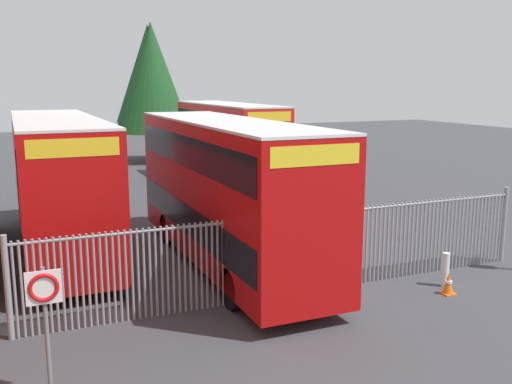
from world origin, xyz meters
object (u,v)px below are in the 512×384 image
Objects in this scene: traffic_cone_by_gate at (448,284)px; speed_limit_sign_post at (45,302)px; bollard_near_left at (262,298)px; bollard_center_front at (445,270)px; double_decker_bus_behind_fence_left at (59,179)px; double_decker_bus_near_gate at (227,187)px; double_decker_bus_behind_fence_right at (228,141)px.

speed_limit_sign_post reaches higher than traffic_cone_by_gate.
bollard_near_left is 5.47m from bollard_center_front.
bollard_near_left is at bearing -63.01° from double_decker_bus_behind_fence_left.
double_decker_bus_behind_fence_left reaches higher than speed_limit_sign_post.
double_decker_bus_near_gate reaches higher than speed_limit_sign_post.
traffic_cone_by_gate is at bearing -46.15° from double_decker_bus_near_gate.
traffic_cone_by_gate is at bearing -123.42° from bollard_center_front.
double_decker_bus_behind_fence_right reaches higher than bollard_near_left.
bollard_near_left is 0.40× the size of speed_limit_sign_post.
double_decker_bus_behind_fence_left reaches higher than bollard_near_left.
double_decker_bus_behind_fence_right is 21.61m from speed_limit_sign_post.
bollard_center_front is 1.61× the size of traffic_cone_by_gate.
double_decker_bus_behind_fence_right is (4.91, 13.07, 0.00)m from double_decker_bus_near_gate.
double_decker_bus_near_gate is at bearing 139.23° from bollard_center_front.
double_decker_bus_behind_fence_right is 11.38× the size of bollard_center_front.
speed_limit_sign_post is (-10.33, -1.69, 1.30)m from bollard_center_front.
double_decker_bus_behind_fence_left and double_decker_bus_behind_fence_right have the same top height.
double_decker_bus_behind_fence_right is 17.33m from bollard_center_front.
double_decker_bus_behind_fence_left is 13.43m from double_decker_bus_behind_fence_right.
double_decker_bus_behind_fence_right is 18.32× the size of traffic_cone_by_gate.
bollard_near_left is at bearing 179.33° from bollard_center_front.
double_decker_bus_near_gate is 4.57m from bollard_near_left.
double_decker_bus_near_gate is 13.96m from double_decker_bus_behind_fence_right.
double_decker_bus_behind_fence_right is (9.43, 9.56, 0.00)m from double_decker_bus_behind_fence_left.
bollard_near_left reaches higher than traffic_cone_by_gate.
double_decker_bus_behind_fence_right is at bearing 72.02° from bollard_near_left.
speed_limit_sign_post is (-1.00, -9.34, -0.65)m from double_decker_bus_behind_fence_left.
traffic_cone_by_gate is (-0.44, -17.73, -2.13)m from double_decker_bus_behind_fence_right.
speed_limit_sign_post is at bearing -96.12° from double_decker_bus_behind_fence_left.
bollard_near_left is at bearing 173.61° from traffic_cone_by_gate.
traffic_cone_by_gate is (5.13, -0.57, -0.19)m from bollard_near_left.
double_decker_bus_behind_fence_right is 17.86m from traffic_cone_by_gate.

